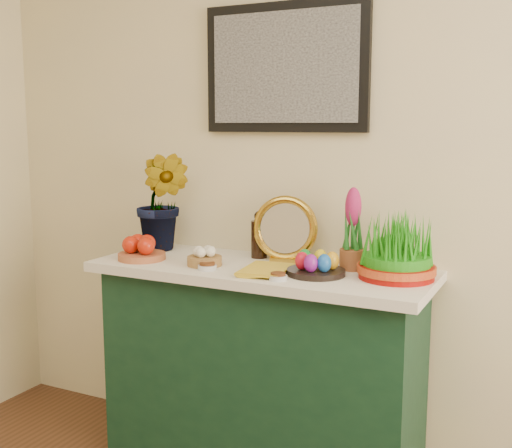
# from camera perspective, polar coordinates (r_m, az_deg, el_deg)

# --- Properties ---
(sideboard) EXTENTS (1.30, 0.45, 0.85)m
(sideboard) POSITION_cam_1_polar(r_m,az_deg,el_deg) (2.78, 0.47, -13.13)
(sideboard) COLOR #143822
(sideboard) RESTS_ON ground
(tablecloth) EXTENTS (1.40, 0.55, 0.04)m
(tablecloth) POSITION_cam_1_polar(r_m,az_deg,el_deg) (2.64, 0.49, -4.14)
(tablecloth) COLOR white
(tablecloth) RESTS_ON sideboard
(hyacinth_green) EXTENTS (0.33, 0.29, 0.60)m
(hyacinth_green) POSITION_cam_1_polar(r_m,az_deg,el_deg) (2.94, -8.33, 3.40)
(hyacinth_green) COLOR #227024
(hyacinth_green) RESTS_ON tablecloth
(apple_bowl) EXTENTS (0.27, 0.27, 0.10)m
(apple_bowl) POSITION_cam_1_polar(r_m,az_deg,el_deg) (2.79, -10.13, -2.26)
(apple_bowl) COLOR #AD5C37
(apple_bowl) RESTS_ON tablecloth
(garlic_basket) EXTENTS (0.15, 0.15, 0.08)m
(garlic_basket) POSITION_cam_1_polar(r_m,az_deg,el_deg) (2.64, -4.60, -2.99)
(garlic_basket) COLOR olive
(garlic_basket) RESTS_ON tablecloth
(vinegar_cruet) EXTENTS (0.07, 0.07, 0.20)m
(vinegar_cruet) POSITION_cam_1_polar(r_m,az_deg,el_deg) (2.78, 0.28, -1.17)
(vinegar_cruet) COLOR black
(vinegar_cruet) RESTS_ON tablecloth
(mirror) EXTENTS (0.28, 0.12, 0.28)m
(mirror) POSITION_cam_1_polar(r_m,az_deg,el_deg) (2.71, 2.60, -0.49)
(mirror) COLOR gold
(mirror) RESTS_ON tablecloth
(book) EXTENTS (0.18, 0.25, 0.03)m
(book) POSITION_cam_1_polar(r_m,az_deg,el_deg) (2.53, -1.00, -3.89)
(book) COLOR gold
(book) RESTS_ON tablecloth
(spice_dish_left) EXTENTS (0.08, 0.08, 0.03)m
(spice_dish_left) POSITION_cam_1_polar(r_m,az_deg,el_deg) (2.57, -4.35, -3.78)
(spice_dish_left) COLOR silver
(spice_dish_left) RESTS_ON tablecloth
(spice_dish_right) EXTENTS (0.07, 0.07, 0.03)m
(spice_dish_right) POSITION_cam_1_polar(r_m,az_deg,el_deg) (2.40, 1.97, -4.70)
(spice_dish_right) COLOR silver
(spice_dish_right) RESTS_ON tablecloth
(egg_plate) EXTENTS (0.23, 0.23, 0.09)m
(egg_plate) POSITION_cam_1_polar(r_m,az_deg,el_deg) (2.48, 5.34, -3.75)
(egg_plate) COLOR black
(egg_plate) RESTS_ON tablecloth
(hyacinth_pink) EXTENTS (0.10, 0.10, 0.33)m
(hyacinth_pink) POSITION_cam_1_polar(r_m,az_deg,el_deg) (2.57, 8.59, -0.78)
(hyacinth_pink) COLOR #9A552F
(hyacinth_pink) RESTS_ON tablecloth
(wheatgrass_sabzeh) EXTENTS (0.29, 0.29, 0.24)m
(wheatgrass_sabzeh) POSITION_cam_1_polar(r_m,az_deg,el_deg) (2.46, 12.41, -2.36)
(wheatgrass_sabzeh) COLOR #910A05
(wheatgrass_sabzeh) RESTS_ON tablecloth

